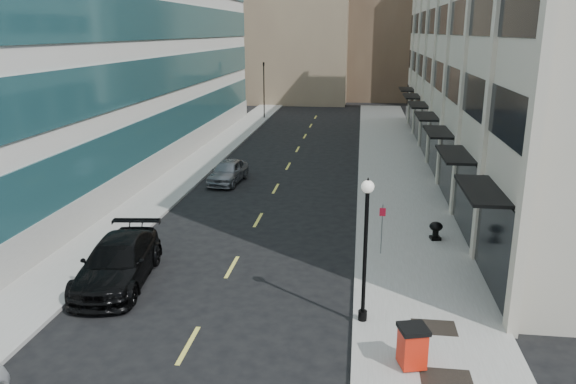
% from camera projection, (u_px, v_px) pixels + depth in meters
% --- Properties ---
extents(ground, '(160.00, 160.00, 0.00)m').
position_uv_depth(ground, '(167.00, 384.00, 15.37)').
color(ground, black).
rests_on(ground, ground).
extents(sidewalk_right, '(5.00, 80.00, 0.15)m').
position_uv_depth(sidewalk_right, '(400.00, 192.00, 33.48)').
color(sidewalk_right, gray).
rests_on(sidewalk_right, ground).
extents(sidewalk_left, '(3.00, 80.00, 0.15)m').
position_uv_depth(sidewalk_left, '(173.00, 184.00, 35.21)').
color(sidewalk_left, gray).
rests_on(sidewalk_left, ground).
extents(building_right, '(15.30, 46.50, 18.25)m').
position_uv_depth(building_right, '(548.00, 36.00, 36.52)').
color(building_right, '#BAB09D').
rests_on(building_right, ground).
extents(building_left, '(16.14, 46.00, 20.00)m').
position_uv_depth(building_left, '(70.00, 21.00, 40.31)').
color(building_left, silver).
rests_on(building_left, ground).
extents(skyline_tan_far, '(12.00, 14.00, 22.00)m').
position_uv_depth(skyline_tan_far, '(242.00, 20.00, 88.40)').
color(skyline_tan_far, '#897659').
rests_on(skyline_tan_far, ground).
extents(skyline_stone, '(10.00, 14.00, 20.00)m').
position_uv_depth(skyline_stone, '(464.00, 26.00, 73.29)').
color(skyline_stone, '#BAB09D').
rests_on(skyline_stone, ground).
extents(grate_mid, '(1.40, 1.00, 0.01)m').
position_uv_depth(grate_mid, '(446.00, 379.00, 15.34)').
color(grate_mid, black).
rests_on(grate_mid, sidewalk_right).
extents(grate_far, '(1.40, 1.00, 0.01)m').
position_uv_depth(grate_far, '(434.00, 327.00, 18.01)').
color(grate_far, black).
rests_on(grate_far, sidewalk_right).
extents(road_centerline, '(0.15, 68.20, 0.01)m').
position_uv_depth(road_centerline, '(268.00, 203.00, 31.57)').
color(road_centerline, '#D8CC4C').
rests_on(road_centerline, ground).
extents(traffic_signal, '(0.66, 0.66, 6.98)m').
position_uv_depth(traffic_signal, '(264.00, 66.00, 60.22)').
color(traffic_signal, black).
rests_on(traffic_signal, ground).
extents(car_black_pickup, '(3.04, 6.10, 1.70)m').
position_uv_depth(car_black_pickup, '(118.00, 262.00, 21.34)').
color(car_black_pickup, black).
rests_on(car_black_pickup, ground).
extents(car_silver_sedan, '(2.14, 4.46, 1.47)m').
position_uv_depth(car_silver_sedan, '(228.00, 172.00, 35.57)').
color(car_silver_sedan, gray).
rests_on(car_silver_sedan, ground).
extents(trash_bin, '(0.95, 0.96, 1.26)m').
position_uv_depth(trash_bin, '(412.00, 345.00, 15.74)').
color(trash_bin, red).
rests_on(trash_bin, sidewalk_right).
extents(lamppost, '(0.41, 0.41, 4.87)m').
position_uv_depth(lamppost, '(366.00, 238.00, 17.69)').
color(lamppost, black).
rests_on(lamppost, sidewalk_right).
extents(sign_post, '(0.26, 0.06, 2.19)m').
position_uv_depth(sign_post, '(382.00, 222.00, 23.60)').
color(sign_post, slate).
rests_on(sign_post, sidewalk_right).
extents(urn_planter, '(0.60, 0.60, 0.83)m').
position_uv_depth(urn_planter, '(436.00, 229.00, 25.49)').
color(urn_planter, black).
rests_on(urn_planter, sidewalk_right).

